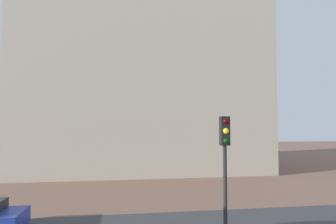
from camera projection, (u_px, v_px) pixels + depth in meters
landmark_building at (144, 57)px, 30.21m from camera, size 24.94×12.02×40.16m
traffic_light_pole at (225, 167)px, 8.36m from camera, size 0.28×0.34×5.07m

